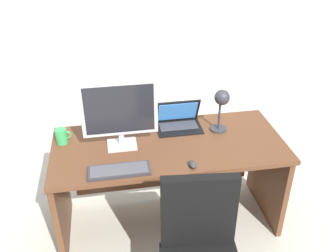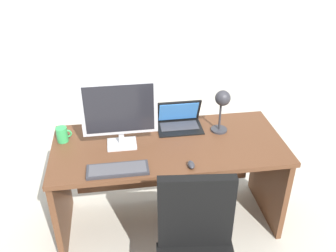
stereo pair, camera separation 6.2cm
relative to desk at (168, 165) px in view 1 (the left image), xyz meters
The scene contains 8 objects.
ground 1.54m from the desk, 90.00° to the left, with size 12.00×12.00×0.00m, color #B7B2A3.
desk is the anchor object (origin of this frame).
monitor 0.59m from the desk, behind, with size 0.50×0.16×0.48m.
laptop 0.36m from the desk, 58.31° to the left, with size 0.33×0.24×0.21m.
keyboard 0.53m from the desk, 138.93° to the right, with size 0.39×0.14×0.02m.
mouse 0.43m from the desk, 73.64° to the right, with size 0.04×0.08×0.03m.
desk_lamp 0.61m from the desk, ahead, with size 0.12×0.14×0.34m.
coffee_mug 0.79m from the desk, behind, with size 0.11×0.08×0.11m.
Camera 1 is at (-0.38, -2.13, 2.16)m, focal length 39.51 mm.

